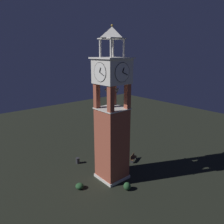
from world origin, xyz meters
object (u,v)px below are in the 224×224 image
object	(u,v)px
park_bench	(133,158)
trash_bin	(78,161)
clock_tower	(112,121)
lamp_post	(101,138)

from	to	relation	value
park_bench	trash_bin	bearing A→B (deg)	54.87
clock_tower	lamp_post	distance (m)	8.21
trash_bin	lamp_post	bearing A→B (deg)	-85.41
park_bench	lamp_post	bearing A→B (deg)	22.62
lamp_post	trash_bin	size ratio (longest dim) A/B	4.53
clock_tower	park_bench	size ratio (longest dim) A/B	10.77
trash_bin	park_bench	bearing A→B (deg)	-125.13
lamp_post	clock_tower	bearing A→B (deg)	153.98
clock_tower	park_bench	bearing A→B (deg)	-76.18
clock_tower	lamp_post	bearing A→B (deg)	-26.02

